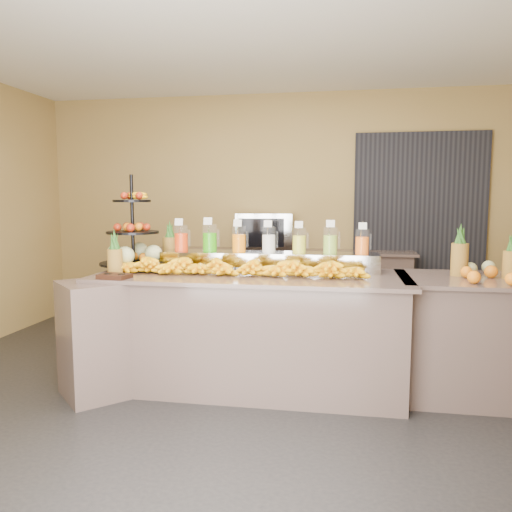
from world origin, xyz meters
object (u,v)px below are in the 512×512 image
(right_fruit_pile, at_px, (486,269))
(oven_warmer, at_px, (264,231))
(fruit_stand, at_px, (137,245))
(pitcher_tray, at_px, (269,261))
(condiment_caddy, at_px, (115,276))
(banana_heap, at_px, (237,265))

(right_fruit_pile, bearing_deg, oven_warmer, 136.21)
(fruit_stand, bearing_deg, oven_warmer, 73.26)
(pitcher_tray, bearing_deg, condiment_caddy, -148.21)
(banana_heap, distance_m, oven_warmer, 2.00)
(banana_heap, relative_size, condiment_caddy, 9.57)
(banana_heap, height_order, condiment_caddy, banana_heap)
(pitcher_tray, relative_size, condiment_caddy, 8.30)
(fruit_stand, xyz_separation_m, right_fruit_pile, (2.83, -0.11, -0.13))
(pitcher_tray, xyz_separation_m, fruit_stand, (-1.14, -0.12, 0.13))
(right_fruit_pile, bearing_deg, condiment_caddy, -170.98)
(condiment_caddy, bearing_deg, fruit_stand, 95.30)
(oven_warmer, bearing_deg, pitcher_tray, -86.58)
(pitcher_tray, height_order, right_fruit_pile, right_fruit_pile)
(pitcher_tray, xyz_separation_m, oven_warmer, (-0.30, 1.67, 0.14))
(pitcher_tray, height_order, fruit_stand, fruit_stand)
(pitcher_tray, bearing_deg, fruit_stand, -173.94)
(condiment_caddy, height_order, oven_warmer, oven_warmer)
(fruit_stand, relative_size, oven_warmer, 1.24)
(oven_warmer, bearing_deg, right_fruit_pile, -50.54)
(pitcher_tray, distance_m, condiment_caddy, 1.28)
(fruit_stand, relative_size, condiment_caddy, 3.64)
(pitcher_tray, relative_size, banana_heap, 0.87)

